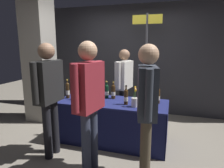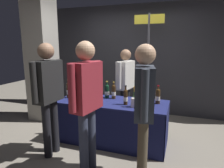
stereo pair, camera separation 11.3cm
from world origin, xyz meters
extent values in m
plane|color=gray|center=(0.00, 0.00, 0.00)|extent=(12.00, 12.00, 0.00)
cube|color=#2D2D33|center=(0.00, 1.75, 1.30)|extent=(5.66, 0.12, 2.61)
cube|color=gray|center=(-1.83, 0.56, 1.59)|extent=(0.54, 0.54, 3.18)
cube|color=#191E51|center=(0.00, 0.00, 0.71)|extent=(1.86, 0.77, 0.02)
cube|color=#141942|center=(0.00, -0.38, 0.35)|extent=(1.86, 0.01, 0.70)
cube|color=#141942|center=(0.00, 0.38, 0.35)|extent=(1.86, 0.01, 0.70)
cube|color=#141942|center=(-0.93, 0.00, 0.35)|extent=(0.01, 0.77, 0.70)
cube|color=#141942|center=(0.93, 0.00, 0.35)|extent=(0.01, 0.77, 0.70)
cylinder|color=black|center=(-0.59, -0.09, 0.82)|extent=(0.07, 0.07, 0.20)
sphere|color=black|center=(-0.59, -0.09, 0.92)|extent=(0.07, 0.07, 0.07)
cylinder|color=black|center=(-0.59, -0.09, 0.97)|extent=(0.03, 0.03, 0.08)
cylinder|color=#B7932D|center=(-0.59, -0.09, 1.02)|extent=(0.03, 0.03, 0.02)
cylinder|color=beige|center=(-0.59, -0.09, 0.81)|extent=(0.07, 0.07, 0.06)
cylinder|color=black|center=(0.59, 0.04, 0.85)|extent=(0.07, 0.07, 0.26)
sphere|color=black|center=(0.59, 0.04, 0.98)|extent=(0.07, 0.07, 0.07)
cylinder|color=black|center=(0.59, 0.04, 1.02)|extent=(0.03, 0.03, 0.09)
cylinder|color=maroon|center=(0.59, 0.04, 1.07)|extent=(0.03, 0.03, 0.02)
cylinder|color=beige|center=(0.59, 0.04, 0.83)|extent=(0.08, 0.08, 0.08)
cylinder|color=#192333|center=(-0.22, 0.01, 0.84)|extent=(0.07, 0.07, 0.24)
sphere|color=#192333|center=(-0.22, 0.01, 0.96)|extent=(0.07, 0.07, 0.07)
cylinder|color=#192333|center=(-0.22, 0.01, 1.00)|extent=(0.03, 0.03, 0.07)
cylinder|color=maroon|center=(-0.22, 0.01, 1.04)|extent=(0.03, 0.03, 0.02)
cylinder|color=beige|center=(-0.22, 0.01, 0.82)|extent=(0.08, 0.08, 0.08)
cylinder|color=black|center=(-0.16, 0.19, 0.82)|extent=(0.08, 0.08, 0.21)
sphere|color=black|center=(-0.16, 0.19, 0.93)|extent=(0.08, 0.08, 0.08)
cylinder|color=black|center=(-0.16, 0.19, 0.97)|extent=(0.03, 0.03, 0.08)
cylinder|color=#B7932D|center=(-0.16, 0.19, 1.02)|extent=(0.04, 0.04, 0.02)
cylinder|color=beige|center=(-0.16, 0.19, 0.81)|extent=(0.08, 0.08, 0.07)
cylinder|color=#38230F|center=(-0.03, 0.17, 0.83)|extent=(0.07, 0.07, 0.22)
sphere|color=#38230F|center=(-0.03, 0.17, 0.94)|extent=(0.07, 0.07, 0.07)
cylinder|color=#38230F|center=(-0.03, 0.17, 0.97)|extent=(0.03, 0.03, 0.07)
cylinder|color=#B7932D|center=(-0.03, 0.17, 1.02)|extent=(0.03, 0.03, 0.02)
cylinder|color=beige|center=(-0.03, 0.17, 0.81)|extent=(0.08, 0.08, 0.07)
cylinder|color=#38230F|center=(0.59, 0.14, 0.85)|extent=(0.07, 0.07, 0.26)
sphere|color=#38230F|center=(0.59, 0.14, 0.98)|extent=(0.07, 0.07, 0.07)
cylinder|color=#38230F|center=(0.59, 0.14, 1.02)|extent=(0.03, 0.03, 0.08)
cylinder|color=black|center=(0.59, 0.14, 1.06)|extent=(0.03, 0.03, 0.02)
cylinder|color=beige|center=(0.59, 0.14, 0.83)|extent=(0.07, 0.07, 0.08)
cylinder|color=#38230F|center=(-0.82, -0.04, 0.85)|extent=(0.07, 0.07, 0.25)
sphere|color=#38230F|center=(-0.82, -0.04, 0.97)|extent=(0.06, 0.06, 0.06)
cylinder|color=#38230F|center=(-0.82, -0.04, 1.01)|extent=(0.03, 0.03, 0.07)
cylinder|color=#B7932D|center=(-0.82, -0.04, 1.05)|extent=(0.03, 0.03, 0.02)
cylinder|color=beige|center=(-0.82, -0.04, 0.83)|extent=(0.07, 0.07, 0.08)
cylinder|color=#38230F|center=(0.27, -0.11, 0.83)|extent=(0.07, 0.07, 0.22)
sphere|color=#38230F|center=(0.27, -0.11, 0.94)|extent=(0.06, 0.06, 0.06)
cylinder|color=#38230F|center=(0.27, -0.11, 0.98)|extent=(0.03, 0.03, 0.08)
cylinder|color=black|center=(0.27, -0.11, 1.03)|extent=(0.03, 0.03, 0.02)
cylinder|color=beige|center=(0.27, -0.11, 0.81)|extent=(0.07, 0.07, 0.07)
cylinder|color=#38230F|center=(0.75, 0.12, 0.83)|extent=(0.08, 0.08, 0.21)
sphere|color=#38230F|center=(0.75, 0.12, 0.94)|extent=(0.07, 0.07, 0.07)
cylinder|color=#38230F|center=(0.75, 0.12, 0.97)|extent=(0.03, 0.03, 0.07)
cylinder|color=maroon|center=(0.75, 0.12, 1.02)|extent=(0.03, 0.03, 0.02)
cylinder|color=beige|center=(0.75, 0.12, 0.81)|extent=(0.08, 0.08, 0.07)
cylinder|color=silver|center=(-0.41, 0.05, 0.72)|extent=(0.06, 0.06, 0.00)
cylinder|color=silver|center=(-0.41, 0.05, 0.75)|extent=(0.01, 0.01, 0.06)
cone|color=silver|center=(-0.41, 0.05, 0.82)|extent=(0.08, 0.08, 0.07)
cylinder|color=#590C19|center=(-0.41, 0.05, 0.80)|extent=(0.04, 0.04, 0.02)
cylinder|color=silver|center=(-0.24, -0.26, 0.72)|extent=(0.07, 0.07, 0.00)
cylinder|color=silver|center=(-0.24, -0.26, 0.76)|extent=(0.01, 0.01, 0.07)
cone|color=silver|center=(-0.24, -0.26, 0.82)|extent=(0.08, 0.08, 0.06)
cylinder|color=#590C19|center=(-0.24, -0.26, 0.81)|extent=(0.04, 0.04, 0.01)
cylinder|color=silver|center=(-0.74, 0.15, 0.72)|extent=(0.07, 0.07, 0.00)
cylinder|color=silver|center=(-0.74, 0.15, 0.76)|extent=(0.01, 0.01, 0.08)
cone|color=silver|center=(-0.74, 0.15, 0.83)|extent=(0.07, 0.07, 0.06)
cylinder|color=silver|center=(0.43, -0.19, 0.79)|extent=(0.10, 0.10, 0.14)
cylinder|color=#38722D|center=(0.43, -0.20, 0.89)|extent=(0.02, 0.01, 0.20)
ellipsoid|color=gold|center=(0.44, -0.20, 0.99)|extent=(0.03, 0.03, 0.05)
cylinder|color=#38722D|center=(0.41, -0.17, 0.91)|extent=(0.03, 0.01, 0.23)
ellipsoid|color=gold|center=(0.43, -0.17, 1.02)|extent=(0.03, 0.03, 0.05)
cylinder|color=#38722D|center=(0.43, -0.18, 0.89)|extent=(0.02, 0.02, 0.20)
ellipsoid|color=pink|center=(0.44, -0.19, 1.00)|extent=(0.03, 0.03, 0.05)
cube|color=silver|center=(0.54, 0.27, 0.80)|extent=(0.04, 0.16, 0.16)
cylinder|color=black|center=(0.04, 0.84, 0.39)|extent=(0.12, 0.12, 0.79)
cylinder|color=black|center=(0.01, 0.66, 0.39)|extent=(0.12, 0.12, 0.79)
cube|color=beige|center=(0.02, 0.75, 1.07)|extent=(0.28, 0.50, 0.56)
sphere|color=#8C664C|center=(0.02, 0.75, 1.47)|extent=(0.22, 0.22, 0.22)
cylinder|color=beige|center=(0.07, 1.03, 1.09)|extent=(0.08, 0.08, 0.51)
cylinder|color=beige|center=(-0.02, 0.47, 1.09)|extent=(0.08, 0.08, 0.51)
cylinder|color=#4C4233|center=(0.72, -0.97, 0.42)|extent=(0.12, 0.12, 0.84)
cylinder|color=#4C4233|center=(0.69, -0.82, 0.42)|extent=(0.12, 0.12, 0.84)
cube|color=#2D333D|center=(0.70, -0.89, 1.14)|extent=(0.29, 0.43, 0.59)
sphere|color=tan|center=(0.70, -0.89, 1.57)|extent=(0.23, 0.23, 0.23)
cylinder|color=#2D333D|center=(0.75, -1.13, 1.16)|extent=(0.08, 0.08, 0.55)
cylinder|color=#2D333D|center=(0.65, -0.65, 1.16)|extent=(0.08, 0.08, 0.55)
cylinder|color=#2D3347|center=(-0.04, -0.99, 0.43)|extent=(0.12, 0.12, 0.86)
cylinder|color=#2D3347|center=(-0.01, -0.82, 0.43)|extent=(0.12, 0.12, 0.86)
cube|color=maroon|center=(-0.02, -0.91, 1.16)|extent=(0.28, 0.47, 0.61)
sphere|color=tan|center=(-0.02, -0.91, 1.60)|extent=(0.24, 0.24, 0.24)
cylinder|color=maroon|center=(-0.07, -1.17, 1.18)|extent=(0.08, 0.08, 0.56)
cylinder|color=maroon|center=(0.02, -0.64, 1.18)|extent=(0.08, 0.08, 0.56)
cylinder|color=black|center=(-0.74, -0.81, 0.42)|extent=(0.12, 0.12, 0.85)
cylinder|color=black|center=(-0.73, -0.63, 0.42)|extent=(0.12, 0.12, 0.85)
cube|color=black|center=(-0.74, -0.72, 1.15)|extent=(0.23, 0.47, 0.60)
sphere|color=#8C664C|center=(-0.74, -0.72, 1.58)|extent=(0.23, 0.23, 0.23)
cylinder|color=black|center=(-0.75, -0.99, 1.17)|extent=(0.08, 0.08, 0.55)
cylinder|color=black|center=(-0.72, -0.44, 1.17)|extent=(0.08, 0.08, 0.55)
cylinder|color=#47474C|center=(0.39, 1.22, 1.15)|extent=(0.04, 0.04, 2.31)
cube|color=yellow|center=(0.39, 1.22, 2.19)|extent=(0.62, 0.02, 0.19)
camera|label=1|loc=(0.97, -3.11, 1.67)|focal=31.77mm
camera|label=2|loc=(1.08, -3.07, 1.67)|focal=31.77mm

